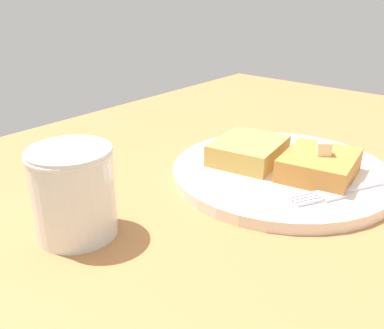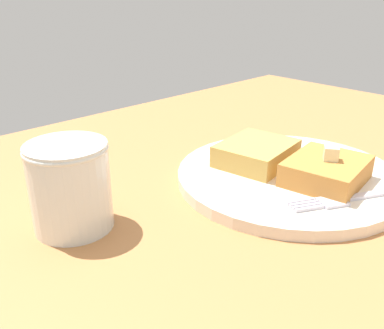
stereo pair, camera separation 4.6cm
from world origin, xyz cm
name	(u,v)px [view 2 (the right image)]	position (x,y,z in cm)	size (l,w,h in cm)	color
table_surface	(355,205)	(0.00, 0.00, 1.00)	(98.67, 98.67, 2.01)	#AD7040
plate	(288,176)	(7.83, 2.28, 2.78)	(27.00, 27.00, 1.34)	silver
toast_slice_left	(326,171)	(3.34, 1.54, 4.70)	(7.91, 9.33, 2.70)	#BD7A37
toast_slice_middle	(256,153)	(12.32, 3.01, 4.70)	(7.91, 9.33, 2.70)	tan
butter_pat_primary	(331,154)	(3.12, 1.40, 6.84)	(1.58, 1.42, 1.58)	beige
fork	(350,198)	(-0.84, 3.68, 3.52)	(8.50, 14.93, 0.36)	silver
syrup_jar	(71,190)	(16.63, 26.44, 6.00)	(7.97, 7.97, 8.76)	#361905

